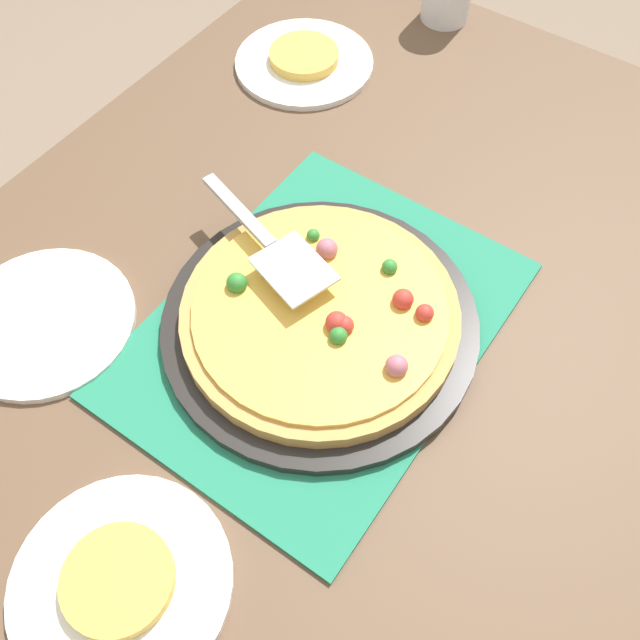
% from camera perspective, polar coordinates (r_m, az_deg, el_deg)
% --- Properties ---
extents(ground_plane, '(8.00, 8.00, 0.00)m').
position_cam_1_polar(ground_plane, '(1.55, 0.00, -15.80)').
color(ground_plane, '#84705B').
extents(dining_table, '(1.40, 1.00, 0.75)m').
position_cam_1_polar(dining_table, '(0.96, 0.00, -4.23)').
color(dining_table, brown).
rests_on(dining_table, ground_plane).
extents(placemat, '(0.48, 0.36, 0.01)m').
position_cam_1_polar(placemat, '(0.87, 0.00, -0.62)').
color(placemat, '#237F5B').
rests_on(placemat, dining_table).
extents(pizza_pan, '(0.38, 0.38, 0.01)m').
position_cam_1_polar(pizza_pan, '(0.86, 0.00, -0.26)').
color(pizza_pan, black).
rests_on(pizza_pan, placemat).
extents(pizza, '(0.33, 0.33, 0.05)m').
position_cam_1_polar(pizza, '(0.84, 0.10, 0.51)').
color(pizza, tan).
rests_on(pizza, pizza_pan).
extents(plate_near_left, '(0.22, 0.22, 0.01)m').
position_cam_1_polar(plate_near_left, '(1.21, -1.27, 19.78)').
color(plate_near_left, white).
rests_on(plate_near_left, dining_table).
extents(plate_far_right, '(0.22, 0.22, 0.01)m').
position_cam_1_polar(plate_far_right, '(0.77, -15.54, -19.54)').
color(plate_far_right, white).
rests_on(plate_far_right, dining_table).
extents(plate_side, '(0.22, 0.22, 0.01)m').
position_cam_1_polar(plate_side, '(0.93, -21.06, -0.11)').
color(plate_side, white).
rests_on(plate_side, dining_table).
extents(served_slice_left, '(0.11, 0.11, 0.02)m').
position_cam_1_polar(served_slice_left, '(1.20, -1.28, 20.27)').
color(served_slice_left, '#EAB747').
rests_on(served_slice_left, plate_near_left).
extents(served_slice_right, '(0.11, 0.11, 0.02)m').
position_cam_1_polar(served_slice_right, '(0.76, -15.78, -19.29)').
color(served_slice_right, '#EAB747').
rests_on(served_slice_right, plate_far_right).
extents(pizza_server, '(0.11, 0.23, 0.01)m').
position_cam_1_polar(pizza_server, '(0.86, -3.99, 6.07)').
color(pizza_server, silver).
rests_on(pizza_server, pizza).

